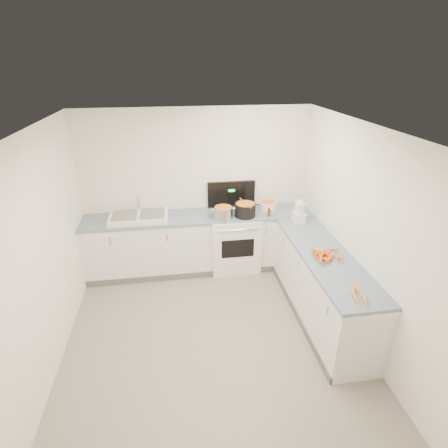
{
  "coord_description": "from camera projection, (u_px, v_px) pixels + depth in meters",
  "views": [
    {
      "loc": [
        -0.35,
        -3.19,
        3.12
      ],
      "look_at": [
        0.3,
        1.1,
        1.05
      ],
      "focal_mm": 28.0,
      "sensor_mm": 36.0,
      "label": 1
    }
  ],
  "objects": [
    {
      "name": "counter_back",
      "position": [
        200.0,
        242.0,
        5.55
      ],
      "size": [
        3.5,
        0.62,
        0.94
      ],
      "color": "white",
      "rests_on": "ground"
    },
    {
      "name": "peeled_carrots",
      "position": [
        358.0,
        296.0,
        3.5
      ],
      "size": [
        0.15,
        0.36,
        0.04
      ],
      "color": "orange",
      "rests_on": "counter_right"
    },
    {
      "name": "spice_jar",
      "position": [
        271.0,
        212.0,
        5.34
      ],
      "size": [
        0.06,
        0.06,
        0.1
      ],
      "primitive_type": "cylinder",
      "color": "#E5B266",
      "rests_on": "counter_back"
    },
    {
      "name": "steel_pot",
      "position": [
        223.0,
        214.0,
        5.2
      ],
      "size": [
        0.32,
        0.32,
        0.21
      ],
      "primitive_type": "cylinder",
      "rotation": [
        0.0,
        0.0,
        0.14
      ],
      "color": "silver",
      "rests_on": "stove"
    },
    {
      "name": "sink",
      "position": [
        139.0,
        216.0,
        5.21
      ],
      "size": [
        0.86,
        0.52,
        0.31
      ],
      "color": "white",
      "rests_on": "counter_back"
    },
    {
      "name": "wooden_spoon",
      "position": [
        245.0,
        203.0,
        5.22
      ],
      "size": [
        0.1,
        0.41,
        0.02
      ],
      "primitive_type": "cylinder",
      "rotation": [
        1.57,
        0.0,
        0.2
      ],
      "color": "#AD7A47",
      "rests_on": "black_pot"
    },
    {
      "name": "wall_right",
      "position": [
        366.0,
        241.0,
        3.93
      ],
      "size": [
        0.0,
        4.0,
        2.5
      ],
      "primitive_type": null,
      "rotation": [
        1.57,
        0.0,
        -1.57
      ],
      "color": "white",
      "rests_on": "ground"
    },
    {
      "name": "ceiling",
      "position": [
        209.0,
        133.0,
        3.16
      ],
      "size": [
        3.5,
        4.0,
        0.0
      ],
      "primitive_type": null,
      "rotation": [
        3.14,
        0.0,
        0.0
      ],
      "color": "white",
      "rests_on": "ground"
    },
    {
      "name": "black_pot",
      "position": [
        245.0,
        211.0,
        5.28
      ],
      "size": [
        0.38,
        0.38,
        0.22
      ],
      "primitive_type": "cylinder",
      "rotation": [
        0.0,
        0.0,
        0.23
      ],
      "color": "black",
      "rests_on": "stove"
    },
    {
      "name": "extract_bottle",
      "position": [
        269.0,
        213.0,
        5.29
      ],
      "size": [
        0.04,
        0.04,
        0.11
      ],
      "primitive_type": "cylinder",
      "color": "#593319",
      "rests_on": "counter_back"
    },
    {
      "name": "wall_back",
      "position": [
        197.0,
        189.0,
        5.48
      ],
      "size": [
        3.5,
        0.0,
        2.5
      ],
      "primitive_type": null,
      "rotation": [
        1.57,
        0.0,
        0.0
      ],
      "color": "white",
      "rests_on": "ground"
    },
    {
      "name": "food_processor",
      "position": [
        299.0,
        212.0,
        5.09
      ],
      "size": [
        0.16,
        0.2,
        0.33
      ],
      "color": "white",
      "rests_on": "counter_right"
    },
    {
      "name": "wall_front",
      "position": [
        254.0,
        435.0,
        1.91
      ],
      "size": [
        3.5,
        0.0,
        2.5
      ],
      "primitive_type": null,
      "rotation": [
        -1.57,
        0.0,
        0.0
      ],
      "color": "white",
      "rests_on": "ground"
    },
    {
      "name": "carrot_pile",
      "position": [
        324.0,
        255.0,
        4.2
      ],
      "size": [
        0.38,
        0.43,
        0.09
      ],
      "color": "orange",
      "rests_on": "counter_right"
    },
    {
      "name": "wall_left",
      "position": [
        37.0,
        266.0,
        3.46
      ],
      "size": [
        0.0,
        4.0,
        2.5
      ],
      "primitive_type": null,
      "rotation": [
        1.57,
        0.0,
        1.57
      ],
      "color": "white",
      "rests_on": "ground"
    },
    {
      "name": "floor",
      "position": [
        213.0,
        342.0,
        4.24
      ],
      "size": [
        3.5,
        4.0,
        0.0
      ],
      "primitive_type": null,
      "color": "gray",
      "rests_on": "ground"
    },
    {
      "name": "peelings",
      "position": [
        123.0,
        215.0,
        5.17
      ],
      "size": [
        0.21,
        0.29,
        0.01
      ],
      "color": "tan",
      "rests_on": "sink"
    },
    {
      "name": "stove",
      "position": [
        234.0,
        240.0,
        5.61
      ],
      "size": [
        0.76,
        0.65,
        1.36
      ],
      "color": "white",
      "rests_on": "ground"
    },
    {
      "name": "counter_right",
      "position": [
        321.0,
        285.0,
        4.5
      ],
      "size": [
        0.62,
        2.2,
        0.94
      ],
      "color": "white",
      "rests_on": "ground"
    },
    {
      "name": "mixing_bowl",
      "position": [
        268.0,
        206.0,
        5.52
      ],
      "size": [
        0.35,
        0.35,
        0.13
      ],
      "primitive_type": "cylinder",
      "rotation": [
        0.0,
        0.0,
        -0.35
      ],
      "color": "white",
      "rests_on": "counter_back"
    }
  ]
}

